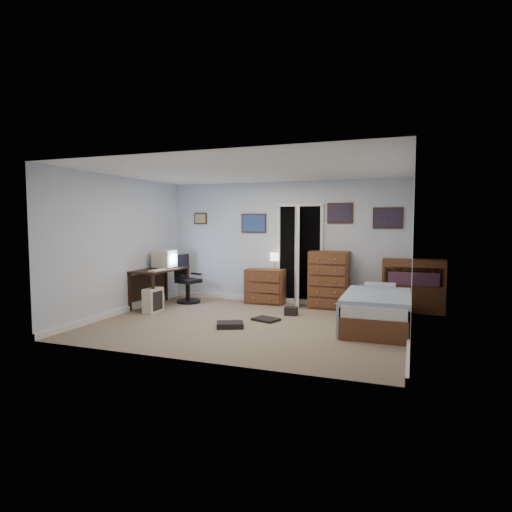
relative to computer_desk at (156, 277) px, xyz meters
The scene contains 15 objects.
floor 2.49m from the computer_desk, 19.05° to the right, with size 5.00×4.00×0.02m, color gray.
computer_desk is the anchor object (origin of this frame).
crt_monitor 0.40m from the computer_desk, 52.81° to the left, with size 0.40×0.37×0.36m.
keyboard 0.48m from the computer_desk, 52.56° to the right, with size 0.15×0.40×0.02m, color beige.
pc_tower 0.72m from the computer_desk, 62.19° to the right, with size 0.22×0.43×0.45m.
office_chair 0.69m from the computer_desk, 54.34° to the left, with size 0.61×0.61×1.00m.
media_stack 1.30m from the computer_desk, 91.35° to the left, with size 0.16×0.16×0.79m, color maroon.
low_dresser 2.21m from the computer_desk, 26.61° to the left, with size 0.80×0.40×0.71m, color brown.
table_lamp 2.41m from the computer_desk, 24.45° to the left, with size 0.18×0.18×0.34m.
doorway 3.05m from the computer_desk, 29.32° to the left, with size 0.96×1.12×2.05m.
tall_dresser 3.42m from the computer_desk, 16.28° to the left, with size 0.76×0.44×1.11m, color brown.
headboard_bookcase 4.94m from the computer_desk, 12.51° to the left, with size 1.11×0.29×0.99m.
bed 4.30m from the computer_desk, ahead, with size 1.04×1.89×0.61m.
wall_posters 3.31m from the computer_desk, 22.55° to the left, with size 4.38×0.04×0.60m.
floor_clutter 2.51m from the computer_desk, 14.82° to the right, with size 1.05×1.55×0.15m.
Camera 1 is at (2.49, -6.47, 1.67)m, focal length 30.00 mm.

